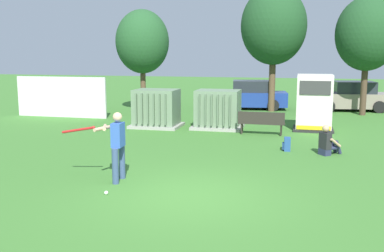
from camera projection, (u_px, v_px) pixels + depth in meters
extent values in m
plane|color=#3D752D|center=(190.00, 196.00, 9.97)|extent=(96.00, 96.00, 0.00)
cube|color=silver|center=(61.00, 97.00, 22.03)|extent=(4.80, 0.12, 2.00)
cube|color=#9E9B93|center=(157.00, 125.00, 19.23)|extent=(2.10, 1.70, 0.12)
cube|color=slate|center=(157.00, 107.00, 19.10)|extent=(1.80, 1.40, 1.50)
cube|color=#5B7056|center=(136.00, 109.00, 18.52)|extent=(0.06, 0.12, 1.27)
cube|color=#5B7056|center=(142.00, 109.00, 18.46)|extent=(0.06, 0.12, 1.27)
cube|color=#5B7056|center=(148.00, 109.00, 18.40)|extent=(0.06, 0.12, 1.27)
cube|color=#5B7056|center=(154.00, 109.00, 18.34)|extent=(0.06, 0.12, 1.27)
cube|color=#5B7056|center=(160.00, 109.00, 18.28)|extent=(0.06, 0.12, 1.27)
cube|color=#5B7056|center=(165.00, 109.00, 18.22)|extent=(0.06, 0.12, 1.27)
cube|color=#9E9B93|center=(218.00, 127.00, 18.89)|extent=(2.10, 1.70, 0.12)
cube|color=slate|center=(218.00, 108.00, 18.76)|extent=(1.80, 1.40, 1.50)
cube|color=#5B7056|center=(199.00, 110.00, 18.18)|extent=(0.06, 0.12, 1.27)
cube|color=#5B7056|center=(205.00, 110.00, 18.12)|extent=(0.06, 0.12, 1.27)
cube|color=#5B7056|center=(211.00, 110.00, 18.06)|extent=(0.06, 0.12, 1.27)
cube|color=#5B7056|center=(218.00, 110.00, 18.00)|extent=(0.06, 0.12, 1.27)
cube|color=#5B7056|center=(224.00, 110.00, 17.94)|extent=(0.06, 0.12, 1.27)
cube|color=#5B7056|center=(230.00, 111.00, 17.88)|extent=(0.06, 0.12, 1.27)
cube|color=#262626|center=(313.00, 129.00, 18.38)|extent=(1.60, 1.40, 0.10)
cube|color=silver|center=(314.00, 101.00, 18.20)|extent=(1.40, 1.20, 2.20)
cube|color=#383838|center=(315.00, 88.00, 17.50)|extent=(1.19, 0.04, 0.55)
cube|color=yellow|center=(313.00, 128.00, 17.77)|extent=(1.33, 0.04, 0.16)
cube|color=#2D2823|center=(261.00, 123.00, 17.35)|extent=(1.80, 0.42, 0.05)
cube|color=#2D2823|center=(261.00, 118.00, 17.14)|extent=(1.80, 0.06, 0.44)
cylinder|color=#2D2823|center=(242.00, 128.00, 17.71)|extent=(0.06, 0.06, 0.42)
cylinder|color=#2D2823|center=(281.00, 129.00, 17.34)|extent=(0.06, 0.06, 0.42)
cylinder|color=#2D2823|center=(241.00, 129.00, 17.44)|extent=(0.06, 0.06, 0.42)
cylinder|color=#2D2823|center=(281.00, 131.00, 17.07)|extent=(0.06, 0.06, 0.42)
cylinder|color=#384C75|center=(115.00, 166.00, 10.84)|extent=(0.16, 0.16, 0.88)
cylinder|color=#384C75|center=(122.00, 162.00, 11.30)|extent=(0.16, 0.16, 0.88)
cube|color=#3359B2|center=(118.00, 135.00, 10.95)|extent=(0.26, 0.41, 0.60)
sphere|color=#DBAD89|center=(117.00, 117.00, 10.87)|extent=(0.23, 0.23, 0.23)
cylinder|color=#DBAD89|center=(102.00, 129.00, 10.90)|extent=(0.24, 0.54, 0.09)
cylinder|color=#DBAD89|center=(105.00, 127.00, 11.08)|extent=(0.29, 0.53, 0.09)
cylinder|color=red|center=(78.00, 130.00, 11.13)|extent=(0.85, 0.11, 0.21)
sphere|color=red|center=(94.00, 128.00, 11.04)|extent=(0.08, 0.08, 0.08)
sphere|color=white|center=(106.00, 193.00, 10.06)|extent=(0.09, 0.09, 0.09)
cube|color=#282D4C|center=(325.00, 152.00, 13.93)|extent=(0.40, 0.42, 0.20)
cube|color=#262628|center=(325.00, 141.00, 13.87)|extent=(0.40, 0.42, 0.52)
sphere|color=tan|center=(326.00, 128.00, 13.81)|extent=(0.22, 0.22, 0.22)
cylinder|color=#282D4C|center=(328.00, 147.00, 14.10)|extent=(0.43, 0.39, 0.13)
cylinder|color=#282D4C|center=(334.00, 146.00, 14.19)|extent=(0.30, 0.28, 0.46)
cylinder|color=#282D4C|center=(333.00, 148.00, 13.92)|extent=(0.43, 0.39, 0.13)
cylinder|color=#282D4C|center=(338.00, 147.00, 14.01)|extent=(0.30, 0.28, 0.46)
cylinder|color=tan|center=(325.00, 140.00, 14.18)|extent=(0.37, 0.32, 0.32)
cylinder|color=tan|center=(336.00, 143.00, 13.77)|extent=(0.37, 0.32, 0.32)
cube|color=#264C8C|center=(287.00, 144.00, 14.53)|extent=(0.22, 0.33, 0.44)
cube|color=navy|center=(283.00, 146.00, 14.57)|extent=(0.07, 0.23, 0.22)
cylinder|color=brown|center=(143.00, 90.00, 24.14)|extent=(0.29, 0.29, 2.32)
ellipsoid|color=#235128|center=(142.00, 42.00, 23.72)|extent=(2.85, 2.85, 3.38)
cylinder|color=brown|center=(272.00, 85.00, 24.10)|extent=(0.35, 0.35, 2.83)
ellipsoid|color=#1E4723|center=(274.00, 26.00, 23.58)|extent=(3.48, 3.48, 4.13)
cylinder|color=#4C3828|center=(364.00, 90.00, 22.63)|extent=(0.31, 0.31, 2.54)
ellipsoid|color=#1E4723|center=(367.00, 34.00, 22.17)|extent=(3.12, 3.12, 3.71)
cube|color=navy|center=(249.00, 99.00, 25.24)|extent=(4.40, 2.27, 0.80)
cube|color=#262B33|center=(252.00, 86.00, 25.11)|extent=(2.30, 1.84, 0.64)
cylinder|color=black|center=(226.00, 105.00, 24.58)|extent=(0.66, 0.31, 0.64)
cylinder|color=black|center=(226.00, 101.00, 26.25)|extent=(0.66, 0.31, 0.64)
cylinder|color=black|center=(273.00, 105.00, 24.32)|extent=(0.66, 0.31, 0.64)
cylinder|color=black|center=(271.00, 102.00, 25.99)|extent=(0.66, 0.31, 0.64)
cube|color=gray|center=(350.00, 100.00, 24.49)|extent=(4.39, 2.23, 0.80)
cube|color=#262B33|center=(354.00, 87.00, 24.36)|extent=(2.29, 1.82, 0.64)
cylinder|color=black|center=(329.00, 106.00, 23.84)|extent=(0.66, 0.30, 0.64)
cylinder|color=black|center=(323.00, 103.00, 25.51)|extent=(0.66, 0.30, 0.64)
cylinder|color=black|center=(379.00, 107.00, 23.56)|extent=(0.66, 0.30, 0.64)
cylinder|color=black|center=(370.00, 103.00, 25.22)|extent=(0.66, 0.30, 0.64)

